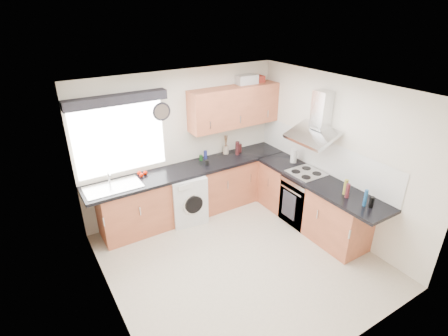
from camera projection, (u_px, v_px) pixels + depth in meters
ground_plane at (240, 260)px, 5.18m from camera, size 3.60×3.60×0.00m
ceiling at (244, 92)px, 4.10m from camera, size 3.60×3.60×0.02m
wall_back at (183, 143)px, 6.02m from camera, size 3.60×0.02×2.50m
wall_front at (351, 263)px, 3.26m from camera, size 3.60×0.02×2.50m
wall_left at (105, 227)px, 3.78m from camera, size 0.02×3.60×2.50m
wall_right at (336, 157)px, 5.50m from camera, size 0.02×3.60×2.50m
window at (120, 139)px, 5.38m from camera, size 1.40×0.02×1.10m
window_blind at (117, 100)px, 5.04m from camera, size 1.50×0.18×0.14m
splashback at (321, 155)px, 5.75m from camera, size 0.01×3.00×0.54m
base_cab_back at (187, 193)px, 6.10m from camera, size 3.00×0.58×0.86m
base_cab_corner at (260, 172)px, 6.86m from camera, size 0.60×0.60×0.86m
base_cab_right at (310, 202)px, 5.83m from camera, size 0.58×2.10×0.86m
worktop_back at (191, 169)px, 5.94m from camera, size 3.60×0.62×0.05m
worktop_right at (319, 182)px, 5.51m from camera, size 0.62×2.42×0.05m
sink at (113, 185)px, 5.28m from camera, size 0.84×0.46×0.10m
oven at (303, 199)px, 5.94m from camera, size 0.56×0.58×0.85m
hob_plate at (306, 173)px, 5.73m from camera, size 0.52×0.52×0.01m
extractor_hood at (317, 122)px, 5.41m from camera, size 0.52×0.78×0.66m
upper_cabinets at (235, 107)px, 6.10m from camera, size 1.70×0.35×0.70m
washing_machine at (186, 197)px, 5.98m from camera, size 0.66×0.64×0.86m
wall_clock at (162, 112)px, 5.57m from camera, size 0.30×0.04×0.30m
casserole at (246, 79)px, 6.12m from camera, size 0.39×0.29×0.16m
storage_box at (256, 79)px, 6.25m from camera, size 0.26×0.22×0.11m
utensil_pot at (226, 150)px, 6.45m from camera, size 0.13×0.13×0.15m
kitchen_roll at (294, 156)px, 6.08m from camera, size 0.11×0.11×0.24m
tomato_cluster at (142, 174)px, 5.64m from camera, size 0.15×0.15×0.07m
jar_0 at (205, 155)px, 6.21m from camera, size 0.06×0.06×0.16m
jar_1 at (240, 148)px, 6.52m from camera, size 0.08×0.08×0.15m
jar_2 at (237, 148)px, 6.38m from camera, size 0.07×0.07×0.25m
jar_3 at (201, 158)px, 6.18m from camera, size 0.06×0.06×0.10m
jar_4 at (207, 162)px, 6.01m from camera, size 0.07×0.07×0.09m
jar_5 at (226, 151)px, 6.44m from camera, size 0.04×0.04×0.11m
bottle_0 at (346, 187)px, 5.06m from camera, size 0.06×0.06×0.24m
bottle_1 at (365, 198)px, 4.77m from camera, size 0.05×0.05×0.25m
bottle_2 at (372, 202)px, 4.75m from camera, size 0.07×0.07×0.16m
bottle_3 at (348, 191)px, 4.98m from camera, size 0.06×0.06×0.22m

